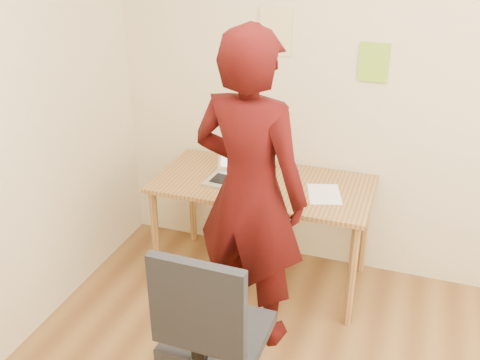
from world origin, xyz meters
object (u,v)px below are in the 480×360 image
at_px(person, 250,194).
at_px(laptop, 238,172).
at_px(phone, 299,203).
at_px(desk, 263,194).
at_px(office_chair, 213,350).

bearing_deg(person, laptop, -53.27).
bearing_deg(phone, laptop, 121.85).
bearing_deg(phone, desk, 108.71).
height_order(desk, phone, phone).
bearing_deg(laptop, phone, -18.80).
xyz_separation_m(desk, phone, (0.29, -0.21, 0.09)).
bearing_deg(phone, person, -159.25).
bearing_deg(laptop, desk, 9.84).
xyz_separation_m(office_chair, person, (-0.05, 0.69, 0.48)).
distance_m(office_chair, person, 0.85).
distance_m(desk, laptop, 0.22).
height_order(laptop, office_chair, office_chair).
bearing_deg(desk, phone, -36.13).
height_order(phone, person, person).
relative_size(phone, person, 0.07).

